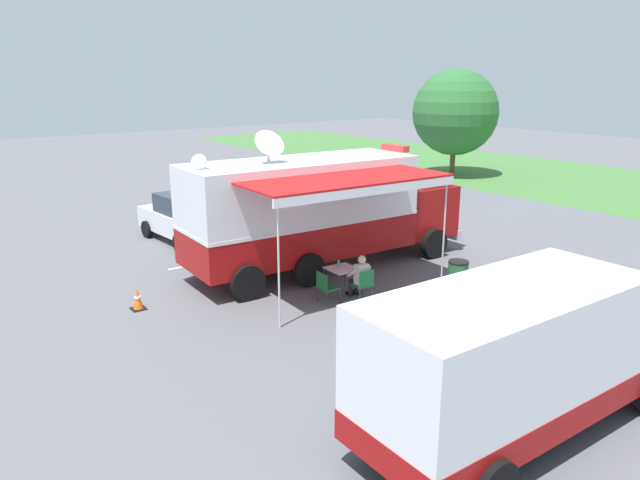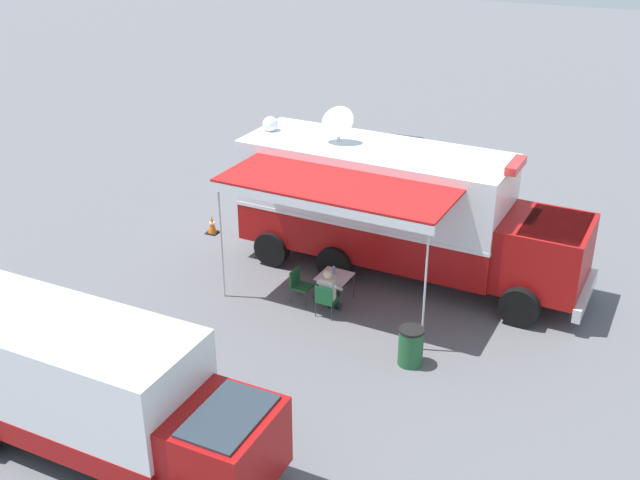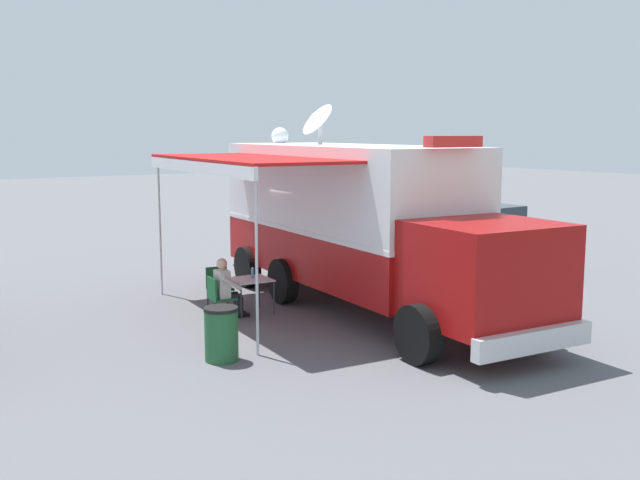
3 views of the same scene
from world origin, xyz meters
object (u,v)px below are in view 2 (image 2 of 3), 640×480
object	(u,v)px
folding_chair_beside_table	(299,283)
support_truck	(93,391)
traffic_cone	(212,225)
trash_bin	(411,346)
water_bottle	(334,270)
folding_table	(335,278)
folding_chair_at_table	(326,298)
command_truck	(399,207)
car_behind_truck	(393,167)
seated_responder	(329,290)

from	to	relation	value
folding_chair_beside_table	support_truck	world-z (taller)	support_truck
traffic_cone	support_truck	xyz separation A→B (m)	(9.33, 3.20, 1.11)
folding_chair_beside_table	trash_bin	bearing A→B (deg)	66.22
water_bottle	folding_table	bearing A→B (deg)	34.63
folding_chair_beside_table	trash_bin	xyz separation A→B (m)	(1.55, 3.52, -0.06)
folding_table	support_truck	xyz separation A→B (m)	(7.07, -1.85, 0.71)
folding_table	folding_chair_beside_table	bearing A→B (deg)	-67.80
trash_bin	traffic_cone	xyz separation A→B (m)	(-4.16, -7.71, -0.18)
folding_chair_at_table	folding_chair_beside_table	world-z (taller)	same
water_bottle	support_truck	world-z (taller)	support_truck
folding_table	folding_chair_at_table	distance (m)	0.82
folding_table	traffic_cone	distance (m)	5.54
command_truck	folding_chair_beside_table	world-z (taller)	command_truck
command_truck	folding_table	bearing A→B (deg)	-23.24
folding_chair_beside_table	trash_bin	distance (m)	3.84
command_truck	support_truck	xyz separation A→B (m)	(9.24, -2.78, -0.56)
folding_table	folding_chair_at_table	size ratio (longest dim) A/B	0.97
folding_table	support_truck	distance (m)	7.34
trash_bin	support_truck	world-z (taller)	support_truck
water_bottle	trash_bin	xyz separation A→B (m)	(1.98, 2.73, -0.38)
folding_table	folding_chair_at_table	world-z (taller)	folding_chair_at_table
water_bottle	car_behind_truck	size ratio (longest dim) A/B	0.05
water_bottle	folding_chair_beside_table	distance (m)	0.96
seated_responder	traffic_cone	world-z (taller)	seated_responder
folding_chair_at_table	traffic_cone	size ratio (longest dim) A/B	1.50
traffic_cone	command_truck	bearing A→B (deg)	89.09
traffic_cone	folding_chair_at_table	bearing A→B (deg)	59.28
water_bottle	folding_chair_beside_table	size ratio (longest dim) A/B	0.26
command_truck	seated_responder	size ratio (longest dim) A/B	7.69
command_truck	trash_bin	distance (m)	4.66
traffic_cone	car_behind_truck	distance (m)	6.78
folding_chair_at_table	seated_responder	bearing A→B (deg)	176.88
support_truck	water_bottle	bearing A→B (deg)	165.93
folding_table	folding_chair_beside_table	world-z (taller)	folding_chair_beside_table
folding_table	traffic_cone	size ratio (longest dim) A/B	1.45
command_truck	trash_bin	world-z (taller)	command_truck
folding_table	folding_chair_at_table	bearing A→B (deg)	7.71
folding_table	traffic_cone	xyz separation A→B (m)	(-2.26, -5.05, -0.39)
traffic_cone	support_truck	distance (m)	9.93
folding_chair_beside_table	seated_responder	world-z (taller)	seated_responder
command_truck	folding_table	world-z (taller)	command_truck
traffic_cone	support_truck	size ratio (longest dim) A/B	0.08
command_truck	water_bottle	bearing A→B (deg)	-25.37
seated_responder	trash_bin	xyz separation A→B (m)	(1.29, 2.55, -0.20)
folding_chair_beside_table	car_behind_truck	bearing A→B (deg)	-177.85
folding_chair_beside_table	car_behind_truck	world-z (taller)	car_behind_truck
water_bottle	folding_chair_beside_table	bearing A→B (deg)	-61.53
support_truck	car_behind_truck	xyz separation A→B (m)	(-14.85, 0.69, -0.51)
command_truck	water_bottle	xyz separation A→B (m)	(2.09, -0.99, -1.11)
seated_responder	support_truck	size ratio (longest dim) A/B	0.18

